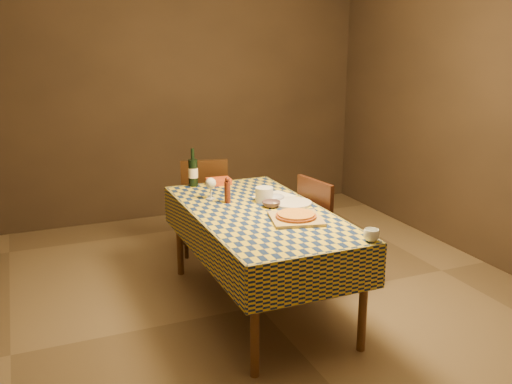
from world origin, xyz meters
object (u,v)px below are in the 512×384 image
Objects in this scene: dining_table at (259,221)px; pizza at (296,215)px; cutting_board at (296,219)px; white_plate at (292,203)px; chair_far at (204,200)px; chair_right at (325,227)px; wine_bottle at (193,172)px; bowl at (271,204)px.

dining_table is 5.65× the size of pizza.
cutting_board reaches higher than white_plate.
chair_far reaches higher than white_plate.
chair_right reaches higher than white_plate.
wine_bottle reaches higher than chair_right.
bowl is at bearing 94.59° from cutting_board.
chair_right is at bearing -41.08° from wine_bottle.
dining_table is at bearing 117.44° from pizza.
chair_right is at bearing 6.05° from bowl.
pizza is 0.35× the size of chair_far.
pizza is at bearing -112.46° from white_plate.
wine_bottle reaches higher than pizza.
pizza is 2.38× the size of bowl.
white_plate reaches higher than dining_table.
bowl is (0.13, 0.05, 0.10)m from dining_table.
chair_right is (0.33, 0.05, -0.26)m from white_plate.
pizza is at bearing -85.41° from bowl.
chair_far reaches higher than cutting_board.
bowl is 0.57m from chair_right.
bowl is (-0.03, 0.35, 0.01)m from cutting_board.
cutting_board is at bearing -139.43° from chair_right.
chair_far is (-0.34, 1.15, -0.26)m from white_plate.
pizza is at bearing -139.43° from chair_right.
cutting_board is at bearing -62.56° from dining_table.
pizza is (0.15, -0.30, 0.11)m from dining_table.
wine_bottle is at bearing 114.13° from bowl.
dining_table is 13.43× the size of bowl.
pizza is at bearing -90.00° from cutting_board.
chair_right is at bearing 8.71° from white_plate.
bowl is 0.15× the size of chair_right.
chair_right is (0.63, 0.11, -0.17)m from dining_table.
chair_right is (0.47, 0.41, -0.28)m from pizza.
wine_bottle is 0.54m from chair_far.
wine_bottle is 0.35× the size of chair_right.
dining_table is at bearing -170.25° from chair_right.
bowl is at bearing -65.87° from wine_bottle.
white_plate is at bearing 67.54° from pizza.
dining_table is 1.98× the size of chair_far.
chair_far is (-0.19, 1.50, -0.26)m from cutting_board.
cutting_board is 0.35m from bowl.
white_plate is 0.32× the size of chair_far.
wine_bottle reaches higher than dining_table.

